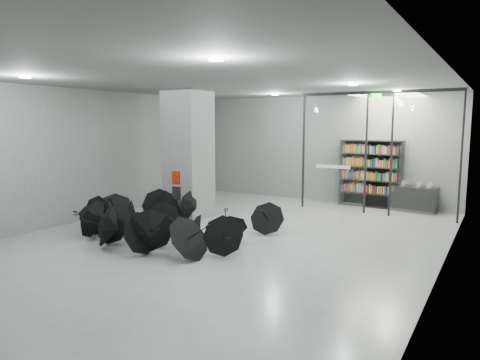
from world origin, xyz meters
The scene contains 9 objects.
room centered at (0.00, 0.00, 2.84)m, with size 14.00×14.02×4.01m.
column centered at (-2.50, 2.00, 2.00)m, with size 1.20×1.20×4.00m, color slate.
fire_cabinet centered at (-2.50, 1.38, 1.35)m, with size 0.28×0.04×0.38m, color #A50A07.
info_panel centered at (-2.50, 1.38, 0.85)m, with size 0.30×0.03×0.42m, color black.
exit_sign centered at (2.40, 5.30, 3.82)m, with size 0.30×0.06×0.15m, color #0CE533.
glass_partition centered at (2.39, 5.50, 2.18)m, with size 5.06×0.08×4.00m.
bookshelf centered at (1.95, 6.75, 1.19)m, with size 2.17×0.43×2.38m, color black, non-canonical shape.
shop_counter centered at (3.49, 6.65, 0.43)m, with size 1.43×0.57×0.86m, color black.
umbrella_cluster centered at (-1.65, -0.53, 0.31)m, with size 5.60×4.50×1.34m.
Camera 1 is at (5.93, -8.76, 2.98)m, focal length 32.47 mm.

